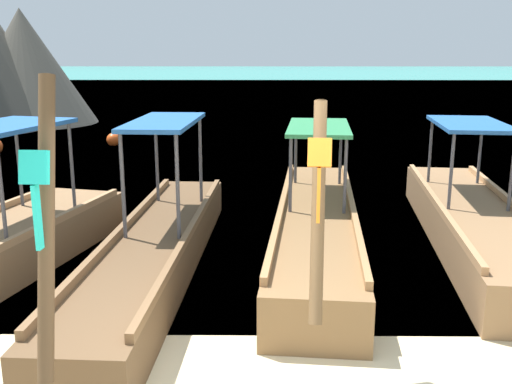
{
  "coord_description": "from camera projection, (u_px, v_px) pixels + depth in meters",
  "views": [
    {
      "loc": [
        0.08,
        -4.08,
        2.92
      ],
      "look_at": [
        0.0,
        3.55,
        1.08
      ],
      "focal_mm": 40.85,
      "sensor_mm": 36.0,
      "label": 1
    }
  ],
  "objects": [
    {
      "name": "longtail_boat_orange_ribbon",
      "position": [
        316.0,
        225.0,
        8.82
      ],
      "size": [
        1.75,
        7.22,
        2.51
      ],
      "color": "brown",
      "rests_on": "ground"
    },
    {
      "name": "mooring_buoy_near",
      "position": [
        113.0,
        140.0,
        18.45
      ],
      "size": [
        0.43,
        0.43,
        0.43
      ],
      "color": "#EA5119",
      "rests_on": "sea_water"
    },
    {
      "name": "longtail_boat_red_ribbon",
      "position": [
        474.0,
        223.0,
        8.97
      ],
      "size": [
        1.95,
        6.81,
        2.8
      ],
      "color": "olive",
      "rests_on": "ground"
    },
    {
      "name": "longtail_boat_turquoise_ribbon",
      "position": [
        156.0,
        249.0,
        7.83
      ],
      "size": [
        1.32,
        6.94,
        2.78
      ],
      "color": "brown",
      "rests_on": "ground"
    },
    {
      "name": "sea_water",
      "position": [
        262.0,
        79.0,
        64.49
      ],
      "size": [
        120.0,
        120.0,
        0.0
      ],
      "primitive_type": "plane",
      "color": "#2DB29E",
      "rests_on": "ground"
    }
  ]
}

